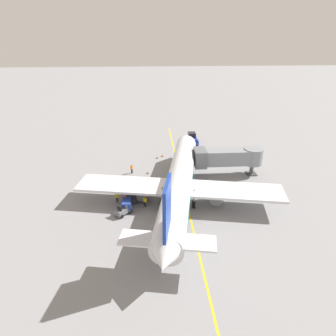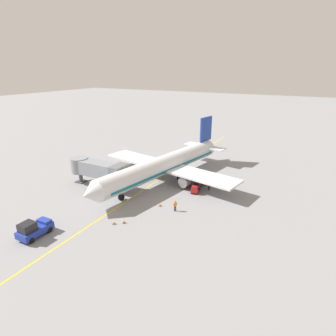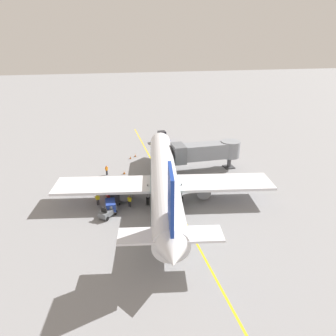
{
  "view_description": "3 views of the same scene",
  "coord_description": "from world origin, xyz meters",
  "px_view_note": "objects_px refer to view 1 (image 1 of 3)",
  "views": [
    {
      "loc": [
        -5.41,
        -37.42,
        23.34
      ],
      "look_at": [
        -2.46,
        6.63,
        3.3
      ],
      "focal_mm": 31.98,
      "sensor_mm": 36.0,
      "label": 1
    },
    {
      "loc": [
        -26.14,
        46.69,
        21.02
      ],
      "look_at": [
        -1.67,
        1.43,
        2.56
      ],
      "focal_mm": 29.92,
      "sensor_mm": 36.0,
      "label": 2
    },
    {
      "loc": [
        -9.74,
        -35.71,
        20.73
      ],
      "look_at": [
        0.66,
        6.61,
        2.54
      ],
      "focal_mm": 32.15,
      "sensor_mm": 36.0,
      "label": 3
    }
  ],
  "objects_px": {
    "parked_airliner": "(179,182)",
    "safety_cone_nose_left": "(157,157)",
    "baggage_tug_lead": "(124,209)",
    "safety_cone_wing_tip": "(148,172)",
    "pushback_tractor": "(192,139)",
    "baggage_tug_trailing": "(129,191)",
    "baggage_cart_front": "(133,196)",
    "ground_crew_loader": "(132,168)",
    "jet_bridge": "(228,157)",
    "safety_cone_nose_right": "(162,155)",
    "ground_crew_marshaller": "(145,201)",
    "ground_crew_wing_walker": "(117,197)",
    "baggage_cart_second_in_train": "(127,204)"
  },
  "relations": [
    {
      "from": "ground_crew_wing_walker",
      "to": "safety_cone_wing_tip",
      "type": "relative_size",
      "value": 2.86
    },
    {
      "from": "baggage_tug_trailing",
      "to": "ground_crew_loader",
      "type": "bearing_deg",
      "value": 89.79
    },
    {
      "from": "parked_airliner",
      "to": "pushback_tractor",
      "type": "relative_size",
      "value": 8.4
    },
    {
      "from": "parked_airliner",
      "to": "baggage_cart_second_in_train",
      "type": "distance_m",
      "value": 8.3
    },
    {
      "from": "baggage_cart_front",
      "to": "ground_crew_loader",
      "type": "relative_size",
      "value": 1.72
    },
    {
      "from": "baggage_cart_front",
      "to": "baggage_cart_second_in_train",
      "type": "height_order",
      "value": "same"
    },
    {
      "from": "baggage_cart_front",
      "to": "safety_cone_nose_right",
      "type": "xyz_separation_m",
      "value": [
        5.36,
        17.55,
        -0.66
      ]
    },
    {
      "from": "baggage_tug_trailing",
      "to": "safety_cone_wing_tip",
      "type": "bearing_deg",
      "value": 69.03
    },
    {
      "from": "baggage_tug_lead",
      "to": "ground_crew_marshaller",
      "type": "xyz_separation_m",
      "value": [
        2.98,
        1.71,
        0.24
      ]
    },
    {
      "from": "jet_bridge",
      "to": "pushback_tractor",
      "type": "relative_size",
      "value": 2.74
    },
    {
      "from": "ground_crew_loader",
      "to": "baggage_tug_trailing",
      "type": "bearing_deg",
      "value": -90.21
    },
    {
      "from": "parked_airliner",
      "to": "baggage_tug_lead",
      "type": "relative_size",
      "value": 13.92
    },
    {
      "from": "baggage_tug_lead",
      "to": "safety_cone_wing_tip",
      "type": "height_order",
      "value": "baggage_tug_lead"
    },
    {
      "from": "baggage_tug_trailing",
      "to": "baggage_cart_front",
      "type": "bearing_deg",
      "value": -73.48
    },
    {
      "from": "pushback_tractor",
      "to": "safety_cone_wing_tip",
      "type": "height_order",
      "value": "pushback_tractor"
    },
    {
      "from": "baggage_cart_second_in_train",
      "to": "safety_cone_wing_tip",
      "type": "relative_size",
      "value": 4.92
    },
    {
      "from": "parked_airliner",
      "to": "safety_cone_nose_left",
      "type": "relative_size",
      "value": 63.02
    },
    {
      "from": "safety_cone_nose_left",
      "to": "safety_cone_wing_tip",
      "type": "relative_size",
      "value": 1.0
    },
    {
      "from": "pushback_tractor",
      "to": "baggage_cart_front",
      "type": "relative_size",
      "value": 1.53
    },
    {
      "from": "baggage_tug_lead",
      "to": "baggage_cart_second_in_train",
      "type": "height_order",
      "value": "baggage_tug_lead"
    },
    {
      "from": "jet_bridge",
      "to": "safety_cone_nose_left",
      "type": "height_order",
      "value": "jet_bridge"
    },
    {
      "from": "parked_airliner",
      "to": "ground_crew_marshaller",
      "type": "relative_size",
      "value": 22.0
    },
    {
      "from": "ground_crew_loader",
      "to": "safety_cone_wing_tip",
      "type": "height_order",
      "value": "ground_crew_loader"
    },
    {
      "from": "pushback_tractor",
      "to": "safety_cone_nose_left",
      "type": "xyz_separation_m",
      "value": [
        -8.32,
        -8.32,
        -0.81
      ]
    },
    {
      "from": "safety_cone_wing_tip",
      "to": "ground_crew_loader",
      "type": "bearing_deg",
      "value": 174.09
    },
    {
      "from": "jet_bridge",
      "to": "ground_crew_marshaller",
      "type": "height_order",
      "value": "jet_bridge"
    },
    {
      "from": "pushback_tractor",
      "to": "safety_cone_nose_right",
      "type": "distance_m",
      "value": 10.37
    },
    {
      "from": "pushback_tractor",
      "to": "baggage_cart_front",
      "type": "xyz_separation_m",
      "value": [
        -12.59,
        -24.95,
        -0.15
      ]
    },
    {
      "from": "pushback_tractor",
      "to": "ground_crew_marshaller",
      "type": "height_order",
      "value": "pushback_tractor"
    },
    {
      "from": "ground_crew_marshaller",
      "to": "safety_cone_nose_right",
      "type": "xyz_separation_m",
      "value": [
        3.5,
        19.3,
        -0.66
      ]
    },
    {
      "from": "pushback_tractor",
      "to": "ground_crew_wing_walker",
      "type": "bearing_deg",
      "value": -120.65
    },
    {
      "from": "baggage_cart_second_in_train",
      "to": "ground_crew_loader",
      "type": "bearing_deg",
      "value": 89.25
    },
    {
      "from": "ground_crew_wing_walker",
      "to": "safety_cone_nose_left",
      "type": "distance_m",
      "value": 18.1
    },
    {
      "from": "pushback_tractor",
      "to": "baggage_tug_trailing",
      "type": "height_order",
      "value": "pushback_tractor"
    },
    {
      "from": "parked_airliner",
      "to": "ground_crew_marshaller",
      "type": "bearing_deg",
      "value": -165.53
    },
    {
      "from": "safety_cone_wing_tip",
      "to": "safety_cone_nose_right",
      "type": "bearing_deg",
      "value": 69.09
    },
    {
      "from": "baggage_cart_second_in_train",
      "to": "ground_crew_marshaller",
      "type": "distance_m",
      "value": 2.7
    },
    {
      "from": "ground_crew_marshaller",
      "to": "baggage_tug_lead",
      "type": "bearing_deg",
      "value": -150.08
    },
    {
      "from": "safety_cone_nose_right",
      "to": "safety_cone_nose_left",
      "type": "bearing_deg",
      "value": -139.75
    },
    {
      "from": "safety_cone_wing_tip",
      "to": "pushback_tractor",
      "type": "bearing_deg",
      "value": 56.22
    },
    {
      "from": "jet_bridge",
      "to": "parked_airliner",
      "type": "bearing_deg",
      "value": -137.94
    },
    {
      "from": "jet_bridge",
      "to": "safety_cone_wing_tip",
      "type": "xyz_separation_m",
      "value": [
        -14.13,
        1.49,
        -3.16
      ]
    },
    {
      "from": "jet_bridge",
      "to": "safety_cone_nose_right",
      "type": "bearing_deg",
      "value": 139.6
    },
    {
      "from": "baggage_tug_trailing",
      "to": "ground_crew_wing_walker",
      "type": "relative_size",
      "value": 1.6
    },
    {
      "from": "ground_crew_loader",
      "to": "ground_crew_marshaller",
      "type": "xyz_separation_m",
      "value": [
        2.42,
        -11.65,
        0.0
      ]
    },
    {
      "from": "baggage_cart_second_in_train",
      "to": "ground_crew_loader",
      "type": "xyz_separation_m",
      "value": [
        0.16,
        12.42,
        0.0
      ]
    },
    {
      "from": "pushback_tractor",
      "to": "ground_crew_marshaller",
      "type": "bearing_deg",
      "value": -111.89
    },
    {
      "from": "ground_crew_loader",
      "to": "ground_crew_marshaller",
      "type": "height_order",
      "value": "same"
    },
    {
      "from": "safety_cone_nose_left",
      "to": "baggage_tug_lead",
      "type": "bearing_deg",
      "value": -105.0
    },
    {
      "from": "parked_airliner",
      "to": "safety_cone_nose_right",
      "type": "distance_m",
      "value": 18.28
    }
  ]
}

